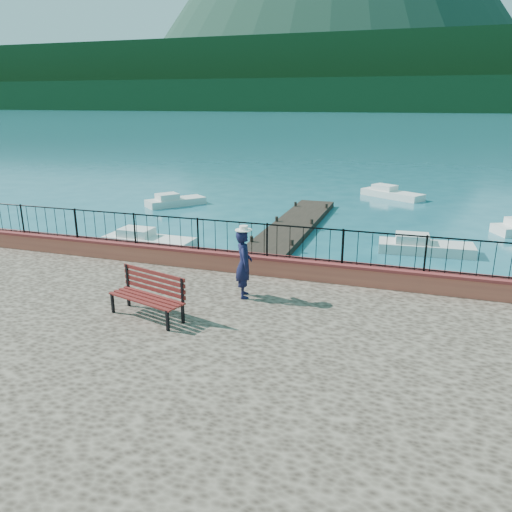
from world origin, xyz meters
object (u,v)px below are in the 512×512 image
Objects in this scene: person at (244,264)px; boat_3 at (176,199)px; park_bench at (148,304)px; boat_4 at (392,192)px; boat_1 at (426,244)px; boat_0 at (149,238)px.

person is 0.51× the size of boat_3.
boat_4 is (4.27, 24.24, -1.12)m from park_bench.
park_bench is at bearing -122.35° from boat_1.
boat_1 is (6.40, 11.77, -1.12)m from park_bench.
boat_3 and boat_4 have the same top height.
boat_1 is at bearing -71.94° from boat_3.
person reaches higher than park_bench.
boat_3 is 14.15m from boat_4.
boat_4 is at bearing 59.54° from boat_0.
park_bench is 0.51× the size of boat_0.
boat_0 is 17.94m from boat_4.
person is at bearing 64.35° from park_bench.
park_bench is at bearing -58.74° from boat_0.
park_bench is at bearing -115.40° from boat_3.
boat_0 is 0.97× the size of boat_4.
park_bench is at bearing -68.36° from boat_4.
person reaches higher than boat_3.
boat_0 is 1.14× the size of boat_3.
boat_0 and boat_4 have the same top height.
park_bench reaches higher than boat_3.
boat_0 is 1.05× the size of boat_1.
person is 11.00m from boat_1.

